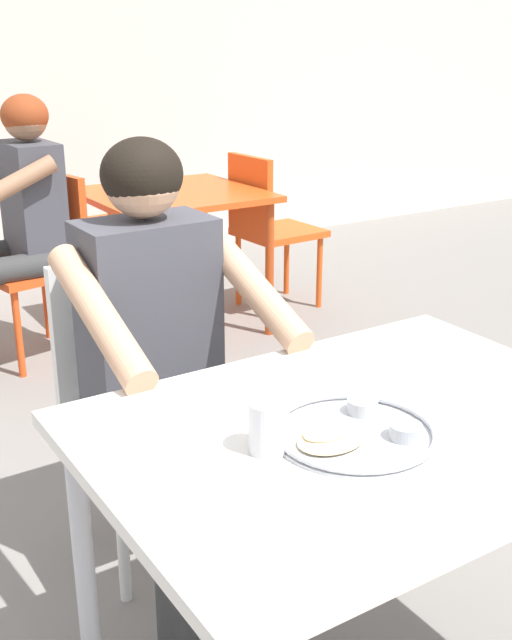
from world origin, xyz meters
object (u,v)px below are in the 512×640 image
object	(u,v)px
table_background_red	(174,210)
chair_red_right	(267,223)
chair_foreground	(133,390)
diner_foreground	(165,339)
thali_tray	(355,431)
patron_background	(13,209)
chair_red_left	(43,253)
chair_red_far	(129,216)
table_foreground	(363,458)
drinking_cup	(269,425)

from	to	relation	value
table_background_red	chair_red_right	world-z (taller)	chair_red_right
chair_foreground	diner_foreground	size ratio (longest dim) A/B	0.71
table_background_red	diner_foreground	bearing A→B (deg)	-117.29
thali_tray	chair_foreground	distance (m)	0.94
patron_background	thali_tray	bearing A→B (deg)	-91.79
table_background_red	patron_background	size ratio (longest dim) A/B	0.68
chair_red_left	diner_foreground	bearing A→B (deg)	-98.02
diner_foreground	chair_red_far	distance (m)	2.56
thali_tray	chair_red_far	size ratio (longest dim) A/B	0.37
table_foreground	thali_tray	xyz separation A→B (m)	(-0.06, -0.04, 0.09)
thali_tray	patron_background	world-z (taller)	patron_background
thali_tray	chair_red_far	distance (m)	3.19
chair_foreground	chair_red_right	distance (m)	2.18
thali_tray	diner_foreground	bearing A→B (deg)	94.74
table_foreground	patron_background	world-z (taller)	patron_background
chair_foreground	table_background_red	distance (m)	1.83
drinking_cup	chair_red_far	bearing A→B (deg)	70.99
table_background_red	chair_red_far	xyz separation A→B (m)	(0.01, 0.58, -0.14)
drinking_cup	chair_red_right	size ratio (longest dim) A/B	0.11
chair_red_left	chair_red_right	world-z (taller)	chair_red_right
diner_foreground	chair_red_left	xyz separation A→B (m)	(0.26, 1.82, -0.23)
diner_foreground	chair_red_left	bearing A→B (deg)	81.98
diner_foreground	drinking_cup	bearing A→B (deg)	-99.49
drinking_cup	chair_red_right	world-z (taller)	chair_red_right
drinking_cup	chair_red_far	xyz separation A→B (m)	(1.04, 3.02, -0.30)
thali_tray	diner_foreground	xyz separation A→B (m)	(-0.06, 0.69, -0.03)
table_foreground	table_background_red	world-z (taller)	table_foreground
table_background_red	chair_red_left	bearing A→B (deg)	177.35
table_background_red	drinking_cup	bearing A→B (deg)	-112.97
thali_tray	table_background_red	xyz separation A→B (m)	(0.87, 2.48, -0.13)
drinking_cup	table_background_red	world-z (taller)	drinking_cup
chair_red_far	drinking_cup	bearing A→B (deg)	-109.01
table_background_red	chair_red_far	bearing A→B (deg)	89.38
chair_foreground	diner_foreground	xyz separation A→B (m)	(0.00, -0.22, 0.23)
chair_red_left	chair_red_right	xyz separation A→B (m)	(1.23, -0.02, -0.00)
drinking_cup	diner_foreground	bearing A→B (deg)	80.51
chair_red_left	chair_red_far	world-z (taller)	chair_red_left
table_background_red	patron_background	xyz separation A→B (m)	(-0.79, -0.00, 0.10)
chair_red_right	patron_background	xyz separation A→B (m)	(-1.36, -0.01, 0.23)
table_background_red	patron_background	world-z (taller)	patron_background
table_foreground	chair_red_right	world-z (taller)	chair_red_right
table_foreground	chair_red_left	xyz separation A→B (m)	(0.14, 2.47, -0.16)
thali_tray	chair_red_right	bearing A→B (deg)	60.07
drinking_cup	patron_background	bearing A→B (deg)	84.32
chair_foreground	drinking_cup	bearing A→B (deg)	-96.96
diner_foreground	chair_red_right	bearing A→B (deg)	50.41
thali_tray	table_background_red	size ratio (longest dim) A/B	0.37
chair_red_right	chair_red_far	world-z (taller)	chair_red_right
diner_foreground	table_background_red	world-z (taller)	diner_foreground
table_background_red	chair_foreground	bearing A→B (deg)	-120.51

